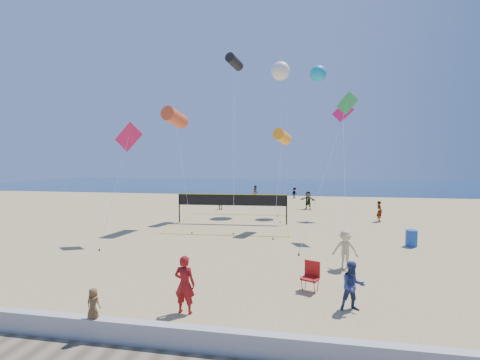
% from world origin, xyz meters
% --- Properties ---
extents(ground, '(120.00, 120.00, 0.00)m').
position_xyz_m(ground, '(0.00, 0.00, 0.00)').
color(ground, tan).
rests_on(ground, ground).
extents(ocean, '(140.00, 50.00, 0.03)m').
position_xyz_m(ocean, '(0.00, 62.00, 0.01)').
color(ocean, navy).
rests_on(ocean, ground).
extents(seawall, '(32.00, 0.30, 0.60)m').
position_xyz_m(seawall, '(0.00, -3.00, 0.30)').
color(seawall, '#AAA9A5').
rests_on(seawall, ground).
extents(woman, '(0.71, 0.49, 1.87)m').
position_xyz_m(woman, '(-0.45, -1.10, 0.93)').
color(woman, maroon).
rests_on(woman, ground).
extents(toddler, '(0.42, 0.29, 0.82)m').
position_xyz_m(toddler, '(-2.35, -3.02, 1.01)').
color(toddler, brown).
rests_on(toddler, seawall).
extents(bystander_a, '(0.87, 0.73, 1.61)m').
position_xyz_m(bystander_a, '(4.87, 0.04, 0.80)').
color(bystander_a, navy).
rests_on(bystander_a, ground).
extents(bystander_b, '(1.25, 0.88, 1.77)m').
position_xyz_m(bystander_b, '(5.24, 4.30, 0.88)').
color(bystander_b, '#C7B784').
rests_on(bystander_b, ground).
extents(far_person_0, '(0.96, 0.87, 1.57)m').
position_xyz_m(far_person_0, '(-4.74, 21.46, 0.79)').
color(far_person_0, gray).
rests_on(far_person_0, ground).
extents(far_person_1, '(1.80, 1.13, 1.86)m').
position_xyz_m(far_person_1, '(4.21, 23.26, 0.93)').
color(far_person_1, gray).
rests_on(far_person_1, ground).
extents(far_person_2, '(0.53, 0.69, 1.70)m').
position_xyz_m(far_person_2, '(9.74, 17.03, 0.85)').
color(far_person_2, gray).
rests_on(far_person_2, ground).
extents(far_person_3, '(1.04, 0.90, 1.84)m').
position_xyz_m(far_person_3, '(-2.30, 31.36, 0.92)').
color(far_person_3, gray).
rests_on(far_person_3, ground).
extents(far_person_4, '(0.97, 1.07, 1.45)m').
position_xyz_m(far_person_4, '(2.76, 33.66, 0.72)').
color(far_person_4, gray).
rests_on(far_person_4, ground).
extents(camp_chair, '(0.75, 0.86, 1.22)m').
position_xyz_m(camp_chair, '(3.60, 1.45, 0.62)').
color(camp_chair, '#A71513').
rests_on(camp_chair, ground).
extents(trash_barrel, '(0.70, 0.70, 0.94)m').
position_xyz_m(trash_barrel, '(9.60, 9.07, 0.47)').
color(trash_barrel, '#1A48A9').
rests_on(trash_barrel, ground).
extents(volleyball_net, '(9.36, 9.22, 2.36)m').
position_xyz_m(volleyball_net, '(-2.02, 14.16, 1.61)').
color(volleyball_net, black).
rests_on(volleyball_net, ground).
extents(kite_0, '(2.70, 3.57, 8.90)m').
position_xyz_m(kite_0, '(-5.98, 12.27, 8.20)').
color(kite_0, '#CF4923').
rests_on(kite_0, ground).
extents(kite_1, '(2.19, 8.97, 14.48)m').
position_xyz_m(kite_1, '(-2.58, 18.09, 13.88)').
color(kite_1, black).
rests_on(kite_1, ground).
extents(kite_2, '(1.32, 4.71, 7.27)m').
position_xyz_m(kite_2, '(1.98, 12.86, 6.72)').
color(kite_2, orange).
rests_on(kite_2, ground).
extents(kite_3, '(1.87, 2.85, 7.34)m').
position_xyz_m(kite_3, '(-7.22, 7.61, 6.18)').
color(kite_3, '#E11B4F').
rests_on(kite_3, ground).
extents(kite_4, '(3.79, 6.07, 9.52)m').
position_xyz_m(kite_4, '(6.08, 11.26, 8.18)').
color(kite_4, green).
rests_on(kite_4, ground).
extents(kite_5, '(1.89, 8.86, 10.30)m').
position_xyz_m(kite_5, '(6.99, 18.78, 8.90)').
color(kite_5, '#C81564').
rests_on(kite_5, ground).
extents(kite_6, '(1.82, 7.30, 14.72)m').
position_xyz_m(kite_6, '(1.38, 21.40, 13.80)').
color(kite_6, white).
rests_on(kite_6, ground).
extents(kite_7, '(4.50, 4.49, 14.18)m').
position_xyz_m(kite_7, '(4.96, 21.46, 13.41)').
color(kite_7, '#159DC5').
rests_on(kite_7, ground).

